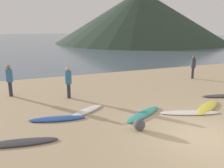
{
  "coord_description": "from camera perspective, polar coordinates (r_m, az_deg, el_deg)",
  "views": [
    {
      "loc": [
        -5.85,
        -5.7,
        3.74
      ],
      "look_at": [
        -0.91,
        6.08,
        0.6
      ],
      "focal_mm": 38.3,
      "sensor_mm": 36.0,
      "label": 1
    }
  ],
  "objects": [
    {
      "name": "person_0",
      "position": [
        12.62,
        -10.4,
        0.99
      ],
      "size": [
        0.34,
        0.34,
        1.68
      ],
      "rotation": [
        0.0,
        0.0,
        0.67
      ],
      "color": "#2D2D38",
      "rests_on": "ground"
    },
    {
      "name": "surfboard_4",
      "position": [
        10.39,
        7.52,
        -7.11
      ],
      "size": [
        2.42,
        1.69,
        0.1
      ],
      "primitive_type": "ellipsoid",
      "rotation": [
        0.0,
        0.0,
        0.51
      ],
      "color": "teal",
      "rests_on": "ground"
    },
    {
      "name": "surfboard_1",
      "position": [
        8.53,
        -21.22,
        -12.89
      ],
      "size": [
        2.53,
        0.99,
        0.08
      ],
      "primitive_type": "ellipsoid",
      "rotation": [
        0.0,
        0.0,
        -0.18
      ],
      "color": "#333338",
      "rests_on": "ground"
    },
    {
      "name": "surfboard_2",
      "position": [
        10.08,
        -12.92,
        -8.07
      ],
      "size": [
        2.35,
        1.05,
        0.08
      ],
      "primitive_type": "ellipsoid",
      "rotation": [
        0.0,
        0.0,
        -0.21
      ],
      "color": "#1E479E",
      "rests_on": "ground"
    },
    {
      "name": "surfboard_7",
      "position": [
        14.24,
        24.84,
        -2.57
      ],
      "size": [
        2.36,
        1.14,
        0.07
      ],
      "primitive_type": "ellipsoid",
      "rotation": [
        0.0,
        0.0,
        -0.26
      ],
      "color": "#333338",
      "rests_on": "ground"
    },
    {
      "name": "surfboard_6",
      "position": [
        11.99,
        21.8,
        -5.18
      ],
      "size": [
        2.42,
        1.75,
        0.08
      ],
      "primitive_type": "ellipsoid",
      "rotation": [
        0.0,
        0.0,
        0.52
      ],
      "color": "yellow",
      "rests_on": "ground"
    },
    {
      "name": "person_2",
      "position": [
        18.1,
        18.81,
        4.29
      ],
      "size": [
        0.33,
        0.33,
        1.66
      ],
      "rotation": [
        0.0,
        0.0,
        0.65
      ],
      "color": "#2D2D38",
      "rests_on": "ground"
    },
    {
      "name": "surfboard_3",
      "position": [
        10.81,
        -5.9,
        -6.3
      ],
      "size": [
        1.92,
        1.46,
        0.07
      ],
      "primitive_type": "ellipsoid",
      "rotation": [
        0.0,
        0.0,
        0.56
      ],
      "color": "white",
      "rests_on": "ground"
    },
    {
      "name": "beach_rock_near",
      "position": [
        8.89,
        6.53,
        -9.6
      ],
      "size": [
        0.44,
        0.44,
        0.44
      ],
      "primitive_type": "sphere",
      "color": "#494C51",
      "rests_on": "ground"
    },
    {
      "name": "headland_hill",
      "position": [
        55.58,
        6.8,
        15.69
      ],
      "size": [
        37.87,
        37.87,
        11.33
      ],
      "primitive_type": "cone",
      "color": "#28382B",
      "rests_on": "ground"
    },
    {
      "name": "ocean_water",
      "position": [
        68.12,
        -18.05,
        9.99
      ],
      "size": [
        140.0,
        100.0,
        0.01
      ],
      "primitive_type": "cube",
      "color": "slate",
      "rests_on": "ground"
    },
    {
      "name": "person_1",
      "position": [
        13.89,
        -23.31,
        1.36
      ],
      "size": [
        0.35,
        0.35,
        1.72
      ],
      "rotation": [
        0.0,
        0.0,
        4.8
      ],
      "color": "#2D2D38",
      "rests_on": "ground"
    },
    {
      "name": "surfboard_5",
      "position": [
        11.04,
        18.03,
        -6.51
      ],
      "size": [
        2.68,
        1.48,
        0.07
      ],
      "primitive_type": "ellipsoid",
      "rotation": [
        0.0,
        0.0,
        -0.36
      ],
      "color": "silver",
      "rests_on": "ground"
    },
    {
      "name": "ground_plane",
      "position": [
        17.18,
        -2.24,
        0.89
      ],
      "size": [
        120.0,
        120.0,
        0.2
      ],
      "primitive_type": "cube",
      "color": "tan",
      "rests_on": "ground"
    }
  ]
}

